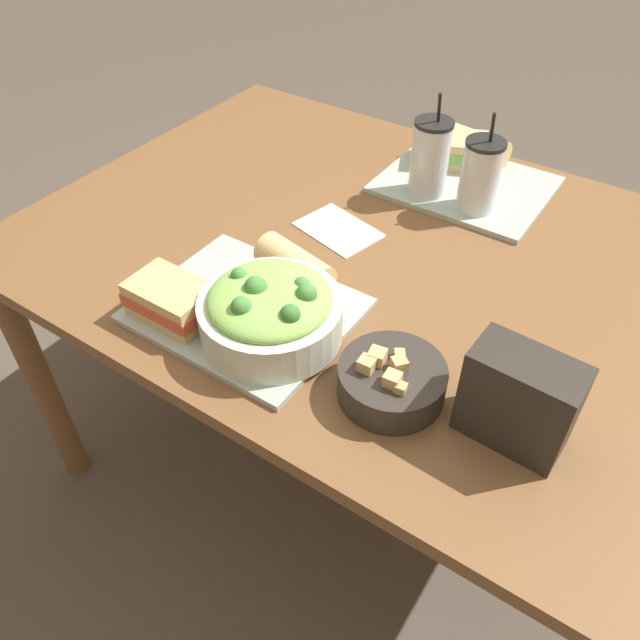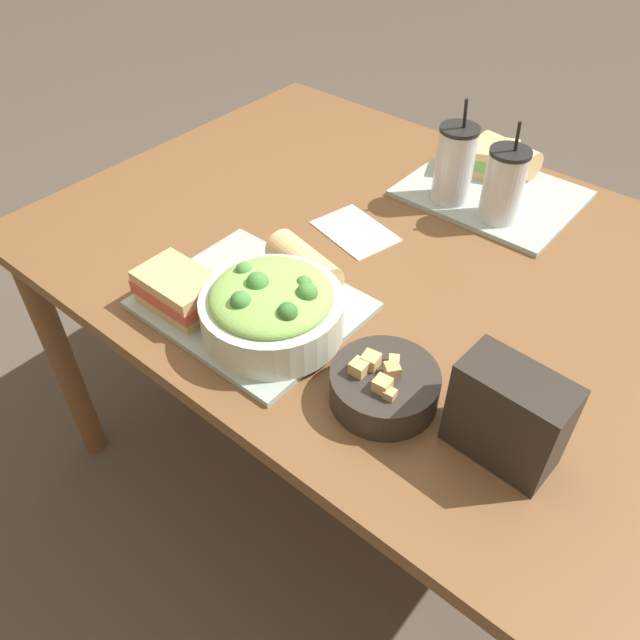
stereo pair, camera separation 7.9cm
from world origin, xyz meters
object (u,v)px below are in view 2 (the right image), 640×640
drink_cup_dark (454,166)px  napkin_folded (355,231)px  soup_bowl (384,385)px  sandwich_far (483,157)px  drink_cup_red (503,187)px  salad_bowl (272,307)px  sandwich_near (179,290)px  baguette_far (509,156)px  baguette_near (305,265)px  chip_bag (508,416)px

drink_cup_dark → napkin_folded: size_ratio=1.21×
soup_bowl → sandwich_far: size_ratio=0.89×
soup_bowl → drink_cup_red: size_ratio=0.77×
salad_bowl → soup_bowl: 0.23m
drink_cup_red → drink_cup_dark: bearing=180.0°
sandwich_near → drink_cup_red: 0.68m
baguette_far → sandwich_near: bearing=174.6°
soup_bowl → drink_cup_dark: drink_cup_dark is taller
sandwich_far → soup_bowl: bearing=-95.9°
baguette_near → drink_cup_red: size_ratio=0.76×
chip_bag → napkin_folded: size_ratio=0.82×
baguette_near → napkin_folded: 0.20m
drink_cup_dark → napkin_folded: bearing=-112.1°
baguette_far → drink_cup_red: size_ratio=0.72×
baguette_far → napkin_folded: baguette_far is taller
sandwich_far → chip_bag: bearing=-82.6°
sandwich_near → baguette_near: baguette_near is taller
sandwich_far → drink_cup_dark: (0.01, -0.16, 0.05)m
soup_bowl → chip_bag: size_ratio=1.08×
drink_cup_red → napkin_folded: 0.31m
salad_bowl → napkin_folded: salad_bowl is taller
baguette_near → chip_bag: size_ratio=1.06×
soup_bowl → drink_cup_red: 0.56m
baguette_far → napkin_folded: (-0.12, -0.42, -0.04)m
soup_bowl → baguette_near: size_ratio=1.01×
chip_bag → sandwich_near: bearing=-168.7°
sandwich_near → baguette_near: size_ratio=0.90×
napkin_folded → chip_bag: bearing=-31.5°
sandwich_near → drink_cup_dark: (0.18, 0.61, 0.05)m
drink_cup_red → chip_bag: (0.29, -0.52, -0.01)m
baguette_near → chip_bag: 0.47m
salad_bowl → soup_bowl: salad_bowl is taller
baguette_near → baguette_far: bearing=3.7°
salad_bowl → soup_bowl: (0.23, 0.00, -0.03)m
salad_bowl → chip_bag: size_ratio=1.54×
soup_bowl → napkin_folded: (-0.31, 0.33, -0.03)m
sandwich_near → napkin_folded: 0.40m
baguette_near → drink_cup_red: (0.17, 0.42, 0.04)m
sandwich_near → drink_cup_red: bearing=63.9°
napkin_folded → baguette_far: bearing=73.6°
drink_cup_dark → napkin_folded: drink_cup_dark is taller
salad_bowl → soup_bowl: size_ratio=1.43×
drink_cup_red → chip_bag: size_ratio=1.39×
sandwich_near → drink_cup_dark: 0.64m
soup_bowl → chip_bag: chip_bag is taller
drink_cup_red → salad_bowl: bearing=-102.6°
sandwich_far → baguette_far: size_ratio=1.21×
baguette_near → salad_bowl: bearing=-147.9°
sandwich_near → sandwich_far: (0.17, 0.77, -0.00)m
chip_bag → napkin_folded: 0.58m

